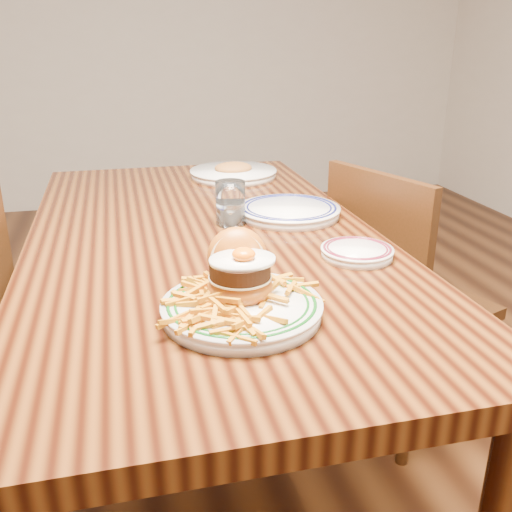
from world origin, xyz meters
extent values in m
plane|color=black|center=(0.00, 0.00, 0.00)|extent=(6.00, 6.00, 0.00)
cube|color=beige|center=(0.00, 3.00, 1.40)|extent=(5.00, 0.04, 2.80)
cube|color=black|center=(0.00, 0.00, 0.72)|extent=(0.85, 1.60, 0.05)
cylinder|color=black|center=(-0.36, 0.74, 0.35)|extent=(0.07, 0.07, 0.70)
cylinder|color=black|center=(0.36, 0.74, 0.35)|extent=(0.07, 0.07, 0.70)
cylinder|color=#371A0B|center=(-0.51, 0.10, 0.22)|extent=(0.04, 0.04, 0.45)
cube|color=#371A0B|center=(0.67, 0.13, 0.41)|extent=(0.51, 0.51, 0.04)
cube|color=#371A0B|center=(0.50, 0.07, 0.64)|extent=(0.16, 0.39, 0.43)
cylinder|color=#371A0B|center=(0.78, 0.35, 0.20)|extent=(0.04, 0.04, 0.39)
cylinder|color=#371A0B|center=(0.45, 0.23, 0.20)|extent=(0.04, 0.04, 0.39)
cylinder|color=#371A0B|center=(0.89, 0.02, 0.20)|extent=(0.04, 0.04, 0.39)
cylinder|color=#371A0B|center=(0.57, -0.09, 0.20)|extent=(0.04, 0.04, 0.39)
cylinder|color=white|center=(-0.01, -0.47, 0.76)|extent=(0.28, 0.28, 0.02)
cylinder|color=white|center=(-0.01, -0.47, 0.77)|extent=(0.28, 0.28, 0.01)
torus|color=#0C4811|center=(-0.01, -0.47, 0.78)|extent=(0.26, 0.26, 0.01)
torus|color=#0C4811|center=(-0.01, -0.47, 0.78)|extent=(0.23, 0.23, 0.01)
ellipsoid|color=#AD4D16|center=(0.00, -0.43, 0.79)|extent=(0.12, 0.12, 0.05)
cylinder|color=beige|center=(0.00, -0.43, 0.81)|extent=(0.11, 0.11, 0.00)
cylinder|color=black|center=(0.00, -0.43, 0.83)|extent=(0.11, 0.11, 0.03)
ellipsoid|color=white|center=(0.00, -0.43, 0.84)|extent=(0.12, 0.10, 0.01)
ellipsoid|color=#FF6505|center=(0.00, -0.44, 0.85)|extent=(0.04, 0.04, 0.02)
ellipsoid|color=#AD4D16|center=(0.01, -0.37, 0.82)|extent=(0.12, 0.11, 0.13)
cylinder|color=beige|center=(0.01, -0.38, 0.82)|extent=(0.11, 0.05, 0.10)
cylinder|color=white|center=(0.30, -0.25, 0.76)|extent=(0.16, 0.16, 0.02)
cylinder|color=white|center=(0.30, -0.25, 0.77)|extent=(0.16, 0.16, 0.01)
torus|color=#591423|center=(0.30, -0.25, 0.77)|extent=(0.15, 0.15, 0.01)
torus|color=#591423|center=(0.30, -0.25, 0.77)|extent=(0.14, 0.14, 0.01)
cube|color=silver|center=(0.32, -0.24, 0.77)|extent=(0.09, 0.07, 0.00)
cylinder|color=white|center=(0.25, 0.08, 0.76)|extent=(0.27, 0.27, 0.02)
cylinder|color=white|center=(0.25, 0.08, 0.77)|extent=(0.28, 0.28, 0.01)
torus|color=#0F134D|center=(0.25, 0.08, 0.78)|extent=(0.26, 0.26, 0.01)
torus|color=#0F134D|center=(0.25, 0.08, 0.78)|extent=(0.23, 0.23, 0.01)
cylinder|color=white|center=(0.08, 0.05, 0.81)|extent=(0.08, 0.08, 0.11)
cylinder|color=silver|center=(0.08, 0.05, 0.78)|extent=(0.06, 0.06, 0.06)
cylinder|color=white|center=(0.19, 0.56, 0.76)|extent=(0.29, 0.29, 0.02)
cylinder|color=white|center=(0.19, 0.56, 0.77)|extent=(0.30, 0.30, 0.01)
ellipsoid|color=#B67434|center=(0.19, 0.56, 0.78)|extent=(0.13, 0.11, 0.04)
camera|label=1|loc=(-0.19, -1.34, 1.21)|focal=40.00mm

